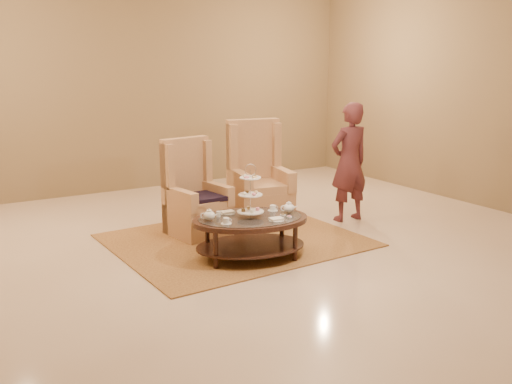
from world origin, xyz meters
TOP-DOWN VIEW (x-y plane):
  - ground at (0.00, 0.00)m, footprint 8.00×8.00m
  - ceiling at (0.00, 0.00)m, footprint 8.00×8.00m
  - wall_back at (0.00, 4.00)m, footprint 8.00×0.04m
  - wall_right at (4.00, 0.00)m, footprint 0.04×8.00m
  - rug at (-0.10, 0.52)m, footprint 3.00×2.54m
  - tea_table at (-0.26, -0.14)m, footprint 1.49×1.21m
  - armchair_left at (-0.40, 1.05)m, footprint 0.77×0.79m
  - armchair_right at (0.66, 1.23)m, footprint 0.88×0.90m
  - person at (1.72, 0.55)m, footprint 0.61×0.41m

SIDE VIEW (x-z plane):
  - ground at x=0.00m, z-range 0.00..0.00m
  - ceiling at x=0.00m, z-range -0.01..0.01m
  - rug at x=-0.10m, z-range 0.00..0.02m
  - tea_table at x=-0.26m, z-range -0.15..0.94m
  - armchair_left at x=-0.40m, z-range -0.20..1.03m
  - armchair_right at x=0.66m, z-range -0.23..1.16m
  - person at x=1.72m, z-range 0.00..1.65m
  - wall_back at x=0.00m, z-range 0.00..3.50m
  - wall_right at x=4.00m, z-range 0.00..3.50m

